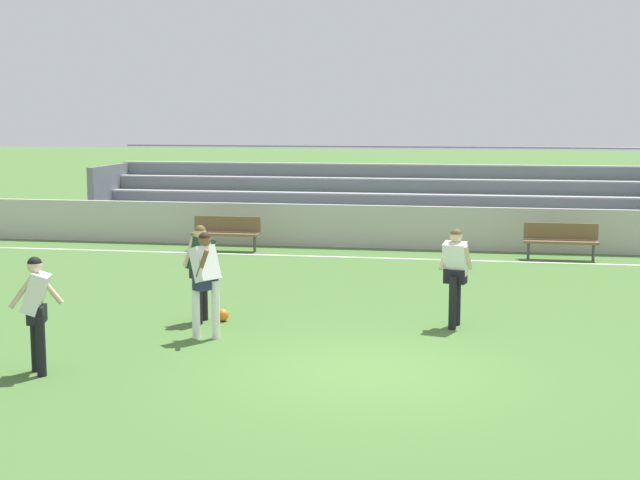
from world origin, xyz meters
The scene contains 11 objects.
ground_plane centered at (0.00, 0.00, 0.00)m, with size 160.00×160.00×0.00m, color #477033.
field_line_sideline centered at (0.00, 10.07, 0.00)m, with size 44.00×0.12×0.01m, color white.
sideline_wall centered at (0.00, 11.78, 0.58)m, with size 48.00×0.16×1.15m, color #BCB7AD.
bleacher_stand centered at (-1.54, 14.31, 1.10)m, with size 16.79×3.29×2.59m.
bench_near_bin centered at (3.46, 10.61, 0.55)m, with size 1.80×0.40×0.90m.
bench_centre_sideline centered at (-5.09, 10.61, 0.55)m, with size 1.80×0.40×0.90m.
player_dark_dropping_back centered at (-3.24, 2.50, 1.01)m, with size 0.61×0.51×1.70m.
player_white_trailing_run centered at (-2.82, 1.41, 1.03)m, with size 0.53×0.65×1.73m.
player_white_challenging centered at (1.10, 2.88, 1.00)m, with size 0.58×0.49×1.68m.
player_white_deep_cover centered at (-4.52, -0.95, 0.98)m, with size 0.64×0.48×1.65m.
soccer_ball centered at (-2.90, 2.62, 0.11)m, with size 0.22×0.22×0.22m, color orange.
Camera 1 is at (1.49, -12.40, 3.60)m, focal length 51.21 mm.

